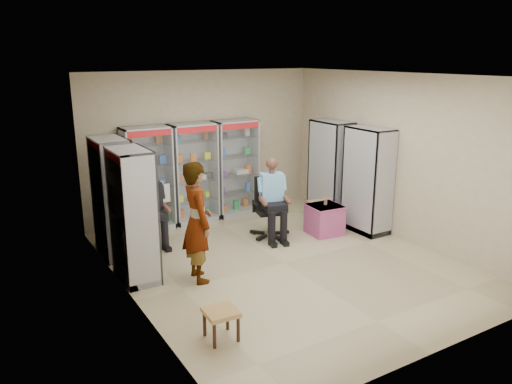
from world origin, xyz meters
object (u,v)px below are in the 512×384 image
seated_shopkeeper (271,200)px  standing_man (197,222)px  pink_trunk (324,219)px  wooden_chair (150,218)px  woven_stool_a (320,212)px  cabinet_back_mid (194,173)px  cabinet_back_left (148,179)px  cabinet_right_near (368,180)px  woven_stool_b (221,324)px  cabinet_left_far (113,198)px  office_chair (270,208)px  cabinet_left_near (133,216)px  cabinet_right_far (331,169)px  cabinet_back_right (235,168)px

seated_shopkeeper → standing_man: bearing=-139.0°
pink_trunk → standing_man: 3.01m
wooden_chair → woven_stool_a: 3.42m
pink_trunk → woven_stool_a: 0.71m
cabinet_back_mid → woven_stool_a: 2.67m
wooden_chair → standing_man: bearing=-86.6°
cabinet_back_left → cabinet_right_near: (3.53, -2.23, 0.00)m
cabinet_back_mid → woven_stool_b: size_ratio=5.25×
cabinet_right_near → seated_shopkeeper: cabinet_right_near is taller
cabinet_left_far → woven_stool_b: bearing=5.8°
office_chair → woven_stool_b: bearing=-117.4°
wooden_chair → seated_shopkeeper: seated_shopkeeper is taller
cabinet_back_mid → cabinet_left_near: bearing=-132.8°
cabinet_back_left → cabinet_left_far: (-0.93, -0.93, 0.00)m
cabinet_back_mid → cabinet_right_near: (2.58, -2.23, 0.00)m
cabinet_right_far → cabinet_left_near: 4.55m
cabinet_left_far → office_chair: bearing=77.3°
cabinet_right_near → office_chair: size_ratio=1.79×
pink_trunk → cabinet_back_mid: bearing=132.5°
office_chair → standing_man: (-1.92, -1.02, 0.35)m
cabinet_left_near → seated_shopkeeper: size_ratio=1.41×
cabinet_back_left → wooden_chair: 0.94m
cabinet_left_far → pink_trunk: 3.88m
cabinet_left_near → standing_man: cabinet_left_near is taller
cabinet_back_mid → cabinet_left_far: 2.10m
cabinet_left_far → wooden_chair: cabinet_left_far is taller
cabinet_back_mid → office_chair: bearing=-61.8°
standing_man → pink_trunk: bearing=-72.2°
cabinet_left_near → standing_man: size_ratio=1.10×
cabinet_right_near → seated_shopkeeper: size_ratio=1.41×
cabinet_right_near → cabinet_left_far: 4.65m
cabinet_back_mid → woven_stool_b: (-1.55, -4.21, -0.81)m
cabinet_left_near → woven_stool_a: (4.04, 0.68, -0.79)m
cabinet_back_mid → woven_stool_a: (2.16, -1.35, -0.79)m
cabinet_back_left → cabinet_back_mid: bearing=0.0°
cabinet_right_far → standing_man: (-3.67, -1.43, -0.09)m
cabinet_left_far → cabinet_left_near: 1.10m
cabinet_back_mid → wooden_chair: size_ratio=2.13×
cabinet_right_far → cabinet_left_near: bearing=101.4°
wooden_chair → woven_stool_a: wooden_chair is taller
cabinet_left_near → wooden_chair: cabinet_left_near is taller
cabinet_back_right → woven_stool_a: bearing=-48.3°
office_chair → seated_shopkeeper: size_ratio=0.79×
wooden_chair → seated_shopkeeper: size_ratio=0.66×
standing_man → cabinet_right_near: bearing=-78.8°
cabinet_left_near → woven_stool_b: size_ratio=5.25×
woven_stool_a → woven_stool_b: 4.68m
cabinet_right_far → cabinet_left_near: size_ratio=1.00×
seated_shopkeeper → office_chair: bearing=104.3°
seated_shopkeeper → woven_stool_a: size_ratio=3.42×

